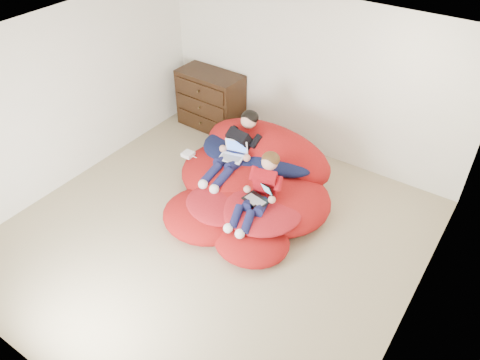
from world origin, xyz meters
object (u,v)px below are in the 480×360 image
(beanbag_pile, at_px, (252,181))
(older_boy, at_px, (237,146))
(younger_boy, at_px, (260,188))
(laptop_white, at_px, (234,153))
(laptop_black, at_px, (259,194))
(dresser, at_px, (210,100))

(beanbag_pile, height_order, older_boy, older_boy)
(older_boy, distance_m, younger_boy, 0.93)
(laptop_white, bearing_deg, laptop_black, -33.94)
(younger_boy, relative_size, laptop_black, 2.66)
(dresser, bearing_deg, laptop_white, -42.51)
(laptop_black, bearing_deg, laptop_white, 146.06)
(beanbag_pile, distance_m, older_boy, 0.54)
(laptop_black, bearing_deg, older_boy, 141.33)
(beanbag_pile, bearing_deg, older_boy, 162.07)
(dresser, bearing_deg, laptop_black, -39.70)
(beanbag_pile, height_order, laptop_black, beanbag_pile)
(dresser, height_order, beanbag_pile, dresser)
(older_boy, bearing_deg, dresser, 139.74)
(dresser, xyz_separation_m, laptop_white, (1.35, -1.24, 0.13))
(dresser, xyz_separation_m, younger_boy, (2.09, -1.71, 0.14))
(laptop_white, relative_size, laptop_black, 1.00)
(older_boy, height_order, younger_boy, older_boy)
(beanbag_pile, height_order, younger_boy, younger_boy)
(older_boy, bearing_deg, younger_boy, -37.32)
(beanbag_pile, relative_size, older_boy, 2.00)
(younger_boy, bearing_deg, dresser, 140.75)
(older_boy, relative_size, laptop_white, 3.17)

